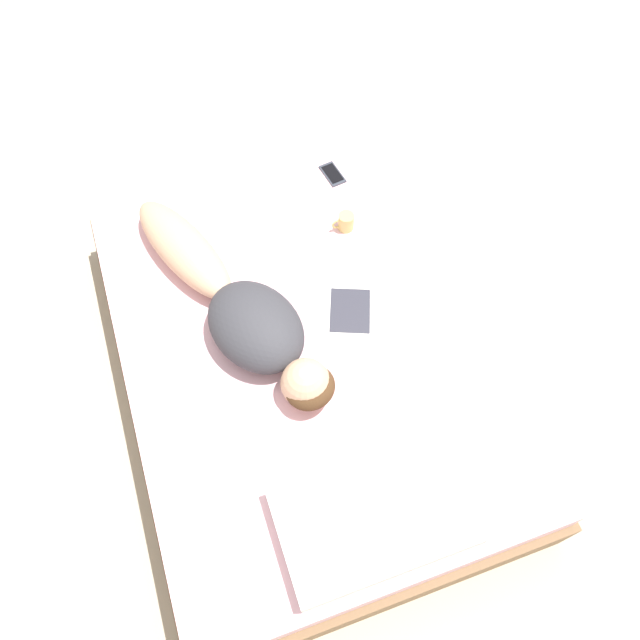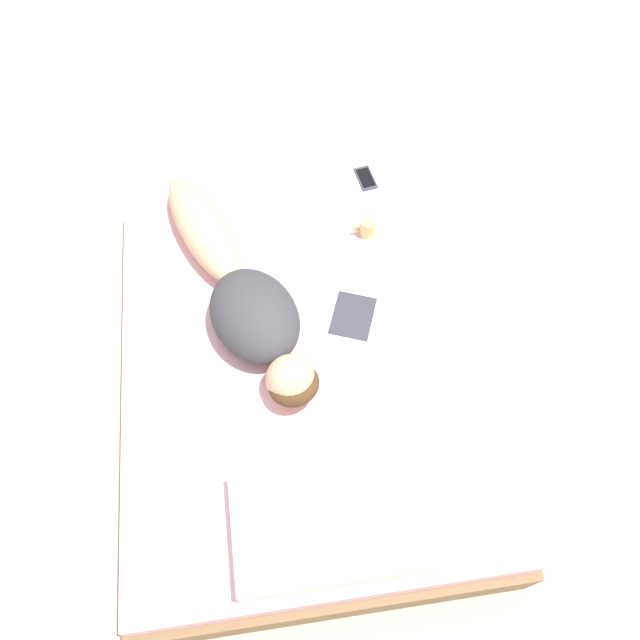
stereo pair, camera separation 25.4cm
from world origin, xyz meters
TOP-DOWN VIEW (x-y plane):
  - ground_plane at (0.00, 0.00)m, footprint 12.00×12.00m
  - bed at (0.00, 0.00)m, footprint 1.58×2.19m
  - person at (0.22, -0.17)m, footprint 0.67×1.32m
  - open_magazine at (-0.36, -0.01)m, footprint 0.62×0.50m
  - coffee_mug at (-0.39, -0.50)m, footprint 0.11×0.07m
  - cell_phone at (-0.44, -0.84)m, footprint 0.10×0.16m
  - pillow at (-0.01, 0.81)m, footprint 0.70×0.43m

SIDE VIEW (x-z plane):
  - ground_plane at x=0.00m, z-range 0.00..0.00m
  - bed at x=0.00m, z-range 0.00..0.43m
  - open_magazine at x=-0.36m, z-range 0.43..0.44m
  - cell_phone at x=-0.44m, z-range 0.43..0.44m
  - coffee_mug at x=-0.39m, z-range 0.44..0.53m
  - pillow at x=-0.01m, z-range 0.43..0.53m
  - person at x=0.22m, z-range 0.42..0.65m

